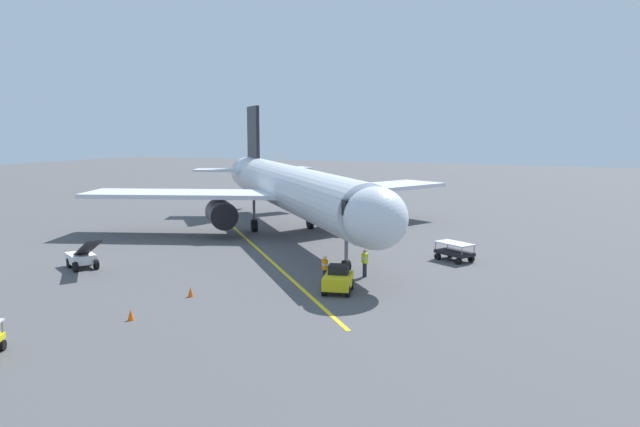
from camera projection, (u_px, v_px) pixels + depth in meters
name	position (u px, v px, depth m)	size (l,w,h in m)	color
ground_plane	(281.00, 231.00, 53.94)	(220.00, 220.00, 0.00)	#4C4C4F
apron_lead_in_line	(257.00, 248.00, 46.05)	(0.24, 40.00, 0.01)	yellow
airplane	(290.00, 189.00, 51.21)	(32.47, 33.56, 11.50)	silver
ground_crew_marshaller	(325.00, 269.00, 35.36)	(0.46, 0.45, 1.71)	#23232D
ground_crew_wing_walker	(365.00, 263.00, 37.07)	(0.47, 0.42, 1.71)	#23232D
tug_near_nose	(338.00, 280.00, 33.64)	(2.03, 2.59, 1.50)	yellow
belt_loader_portside	(82.00, 257.00, 39.44)	(4.56, 3.35, 2.32)	white
baggage_cart_starboard_side	(454.00, 251.00, 41.66)	(2.95, 2.54, 1.27)	black
safety_cone_nose_left	(131.00, 315.00, 28.73)	(0.32, 0.32, 0.55)	#F2590F
safety_cone_nose_right	(191.00, 292.00, 32.77)	(0.32, 0.32, 0.55)	#F2590F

